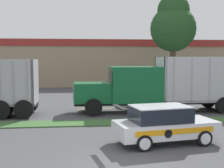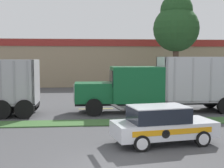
{
  "view_description": "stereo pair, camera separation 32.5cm",
  "coord_description": "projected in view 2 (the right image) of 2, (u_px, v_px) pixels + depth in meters",
  "views": [
    {
      "loc": [
        -1.5,
        -9.3,
        3.52
      ],
      "look_at": [
        0.43,
        7.53,
        2.1
      ],
      "focal_mm": 50.0,
      "sensor_mm": 36.0,
      "label": 1
    },
    {
      "loc": [
        -1.18,
        -9.33,
        3.52
      ],
      "look_at": [
        0.43,
        7.53,
        2.1
      ],
      "focal_mm": 50.0,
      "sensor_mm": 36.0,
      "label": 2
    }
  ],
  "objects": [
    {
      "name": "centre_line_4",
      "position": [
        96.0,
        109.0,
        21.6
      ],
      "size": [
        2.4,
        0.14,
        0.01
      ],
      "primitive_type": "cube",
      "color": "yellow",
      "rests_on": "ground_plane"
    },
    {
      "name": "grass_verge",
      "position": [
        104.0,
        122.0,
        16.88
      ],
      "size": [
        120.0,
        1.56,
        0.06
      ],
      "primitive_type": "cube",
      "color": "#3D6633",
      "rests_on": "ground_plane"
    },
    {
      "name": "centre_line_5",
      "position": [
        172.0,
        108.0,
        22.11
      ],
      "size": [
        2.4,
        0.14,
        0.01
      ],
      "primitive_type": "cube",
      "color": "yellow",
      "rests_on": "ground_plane"
    },
    {
      "name": "rally_car",
      "position": [
        162.0,
        124.0,
        12.77
      ],
      "size": [
        4.4,
        2.44,
        1.61
      ],
      "color": "silver",
      "rests_on": "ground_plane"
    },
    {
      "name": "tree_behind_left",
      "position": [
        176.0,
        24.0,
        31.07
      ],
      "size": [
        4.58,
        4.58,
        9.87
      ],
      "color": "brown",
      "rests_on": "ground_plane"
    },
    {
      "name": "traffic_cone",
      "position": [
        178.0,
        127.0,
        14.44
      ],
      "size": [
        0.5,
        0.5,
        0.62
      ],
      "color": "black",
      "rests_on": "ground_plane"
    },
    {
      "name": "centre_line_3",
      "position": [
        16.0,
        110.0,
        21.09
      ],
      "size": [
        2.4,
        0.14,
        0.01
      ],
      "primitive_type": "cube",
      "color": "yellow",
      "rests_on": "ground_plane"
    },
    {
      "name": "store_building_backdrop",
      "position": [
        69.0,
        63.0,
        42.84
      ],
      "size": [
        41.6,
        12.1,
        5.76
      ],
      "color": "#9E896B",
      "rests_on": "ground_plane"
    },
    {
      "name": "dump_truck_mid",
      "position": [
        157.0,
        87.0,
        20.31
      ],
      "size": [
        12.56,
        2.69,
        3.59
      ],
      "color": "black",
      "rests_on": "ground_plane"
    }
  ]
}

